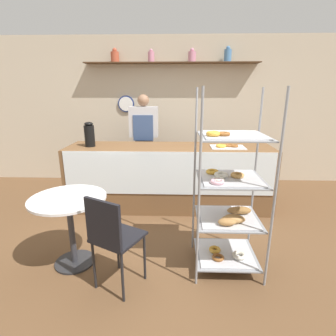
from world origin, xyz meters
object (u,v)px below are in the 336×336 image
(person_worker, at_px, (144,141))
(coffee_carafe, at_px, (89,135))
(pastry_rack, at_px, (229,200))
(donut_tray_counter, at_px, (226,146))
(cafe_table, at_px, (70,214))
(cafe_chair, at_px, (112,234))

(person_worker, height_order, coffee_carafe, person_worker)
(pastry_rack, bearing_deg, person_worker, 117.29)
(donut_tray_counter, bearing_deg, cafe_table, -141.81)
(person_worker, distance_m, donut_tray_counter, 1.44)
(coffee_carafe, bearing_deg, cafe_table, -81.49)
(pastry_rack, relative_size, person_worker, 1.05)
(donut_tray_counter, bearing_deg, person_worker, 151.58)
(cafe_chair, bearing_deg, coffee_carafe, -40.14)
(pastry_rack, distance_m, coffee_carafe, 2.29)
(cafe_chair, distance_m, coffee_carafe, 2.00)
(person_worker, xyz_separation_m, donut_tray_counter, (1.26, -0.68, 0.06))
(coffee_carafe, height_order, donut_tray_counter, coffee_carafe)
(person_worker, xyz_separation_m, coffee_carafe, (-0.71, -0.66, 0.21))
(coffee_carafe, relative_size, donut_tray_counter, 0.75)
(person_worker, bearing_deg, coffee_carafe, -137.23)
(person_worker, distance_m, cafe_chair, 2.46)
(person_worker, distance_m, coffee_carafe, 0.99)
(pastry_rack, xyz_separation_m, donut_tray_counter, (0.20, 1.37, 0.24))
(cafe_table, distance_m, coffee_carafe, 1.54)
(coffee_carafe, bearing_deg, person_worker, 42.77)
(cafe_table, height_order, coffee_carafe, coffee_carafe)
(cafe_chair, bearing_deg, pastry_rack, -132.58)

